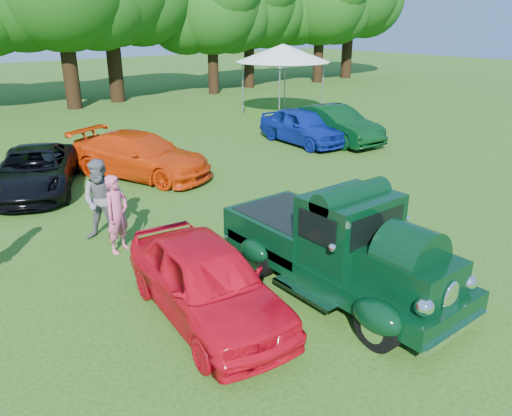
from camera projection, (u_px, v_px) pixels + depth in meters
ground at (304, 279)px, 10.03m from camera, size 120.00×120.00×0.00m
hero_pickup at (338, 248)px, 9.38m from camera, size 2.36×5.07×1.98m
red_convertible at (206, 280)px, 8.57m from camera, size 2.13×4.29×1.41m
back_car_black at (34, 170)px, 14.90m from camera, size 3.98×5.22×1.32m
back_car_orange at (141, 155)px, 16.33m from camera, size 3.83×5.32×1.43m
back_car_blue at (303, 126)px, 20.69m from camera, size 1.98×4.37×1.46m
back_car_green at (334, 124)px, 20.91m from camera, size 1.85×4.66×1.51m
spectator_pink at (117, 214)px, 10.95m from camera, size 0.77×0.66×1.78m
spectator_grey at (102, 200)px, 11.54m from camera, size 1.19×1.15×1.94m
canopy_tent at (283, 53)px, 25.95m from camera, size 4.92×4.92×3.69m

